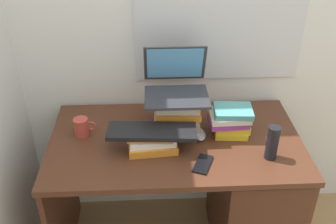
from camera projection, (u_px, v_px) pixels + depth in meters
wall_back at (172, 12)px, 2.07m from camera, size 6.00×0.06×2.60m
desk at (233, 193)px, 2.18m from camera, size 1.26×0.71×0.78m
book_stack_tall at (177, 116)px, 2.01m from camera, size 0.24×0.21×0.20m
book_stack_keyboard_riser at (152, 141)px, 1.92m from camera, size 0.25×0.18×0.09m
book_stack_side at (231, 121)px, 2.00m from camera, size 0.22×0.16×0.15m
laptop at (176, 83)px, 1.98m from camera, size 0.31×0.30×0.22m
keyboard at (152, 131)px, 1.88m from camera, size 0.43×0.17×0.02m
computer_mouse at (200, 134)px, 2.01m from camera, size 0.06×0.10×0.04m
mug at (82, 127)px, 2.01m from camera, size 0.11×0.07×0.09m
water_bottle at (272, 143)px, 1.83m from camera, size 0.06×0.06×0.17m
cell_phone at (203, 164)px, 1.83m from camera, size 0.11×0.15×0.01m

